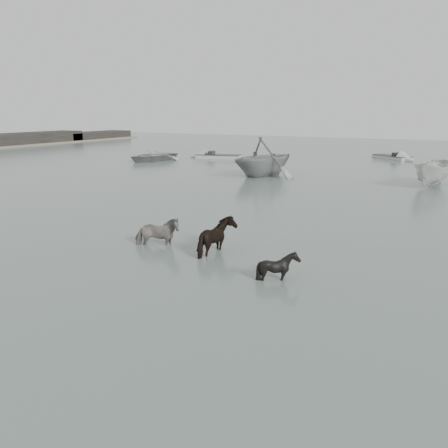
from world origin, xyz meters
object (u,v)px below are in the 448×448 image
Objects in this scene: pony_pinto at (157,227)px; pony_black at (278,261)px; rowboat_lead at (152,155)px; pony_dark at (218,232)px.

pony_pinto is 5.25m from pony_black.
pony_pinto reaches higher than pony_black.
rowboat_lead is (-17.33, 22.80, -0.15)m from pony_pinto.
rowboat_lead reaches higher than pony_black.
pony_pinto is 0.31× the size of rowboat_lead.
pony_dark is 3.06m from pony_black.
pony_dark is 0.28× the size of rowboat_lead.
rowboat_lead is (-19.72, 22.54, -0.19)m from pony_dark.
pony_dark reaches higher than pony_black.
pony_pinto reaches higher than rowboat_lead.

